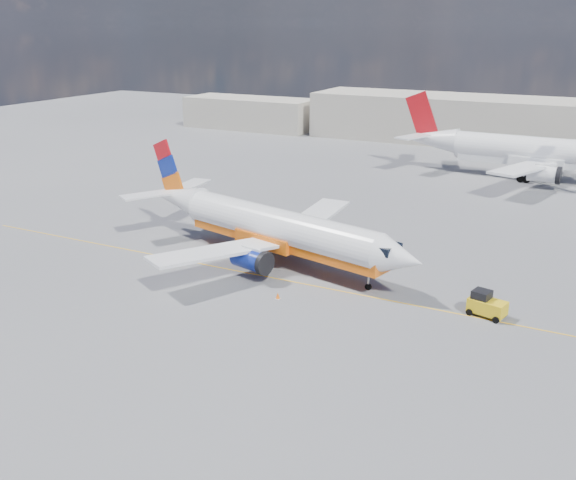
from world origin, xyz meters
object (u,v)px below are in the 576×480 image
at_px(second_jet, 538,153).
at_px(traffic_cone, 278,296).
at_px(gse_tug, 486,305).
at_px(main_jet, 272,227).

distance_m(second_jet, traffic_cone, 52.60).
bearing_deg(gse_tug, traffic_cone, -150.73).
bearing_deg(second_jet, traffic_cone, -101.79).
xyz_separation_m(main_jet, gse_tug, (19.17, -3.00, -2.25)).
relative_size(main_jet, second_jet, 0.85).
distance_m(second_jet, gse_tug, 46.94).
relative_size(second_jet, traffic_cone, 70.37).
relative_size(second_jet, gse_tug, 12.73).
height_order(second_jet, traffic_cone, second_jet).
distance_m(gse_tug, traffic_cone, 15.40).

